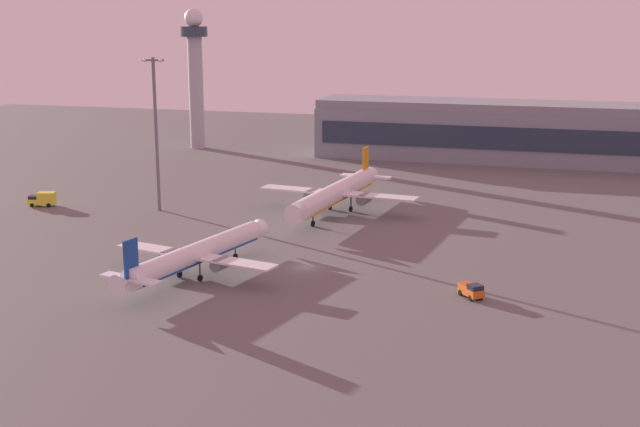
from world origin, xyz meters
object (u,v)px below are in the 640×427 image
object	(u,v)px
airplane_mid_apron	(196,254)
airplane_near_gate	(337,193)
apron_light_central	(156,126)
control_tower	(195,69)
baggage_tractor	(471,290)
catering_truck	(43,199)

from	to	relation	value
airplane_mid_apron	airplane_near_gate	world-z (taller)	airplane_near_gate
airplane_near_gate	apron_light_central	size ratio (longest dim) A/B	1.38
control_tower	airplane_mid_apron	bearing A→B (deg)	-65.51
baggage_tractor	catering_truck	distance (m)	101.29
airplane_near_gate	apron_light_central	world-z (taller)	apron_light_central
catering_truck	apron_light_central	bearing A→B (deg)	-98.89
baggage_tractor	apron_light_central	world-z (taller)	apron_light_central
control_tower	apron_light_central	bearing A→B (deg)	-70.78
control_tower	apron_light_central	distance (m)	86.09
catering_truck	apron_light_central	size ratio (longest dim) A/B	0.19
control_tower	airplane_mid_apron	size ratio (longest dim) A/B	1.14
airplane_mid_apron	apron_light_central	distance (m)	50.25
baggage_tractor	catering_truck	xyz separation A→B (m)	(-95.19, 34.60, 0.40)
control_tower	airplane_near_gate	distance (m)	99.22
airplane_mid_apron	airplane_near_gate	bearing A→B (deg)	90.95
airplane_mid_apron	catering_truck	distance (m)	64.06
control_tower	airplane_near_gate	bearing A→B (deg)	-48.35
baggage_tractor	airplane_near_gate	bearing A→B (deg)	-94.72
catering_truck	apron_light_central	distance (m)	30.64
airplane_near_gate	catering_truck	bearing A→B (deg)	16.86
baggage_tractor	apron_light_central	distance (m)	80.95
control_tower	airplane_near_gate	size ratio (longest dim) A/B	0.96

